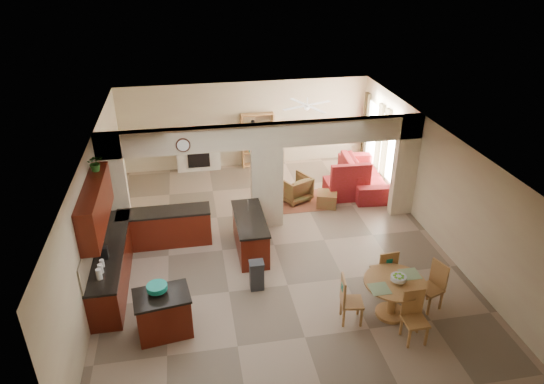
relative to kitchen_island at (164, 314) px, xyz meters
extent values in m
plane|color=gray|center=(2.59, 2.57, -0.45)|extent=(10.00, 10.00, 0.00)
plane|color=white|center=(2.59, 2.57, 2.35)|extent=(10.00, 10.00, 0.00)
plane|color=beige|center=(2.59, 7.57, 0.95)|extent=(8.00, 0.00, 8.00)
plane|color=beige|center=(2.59, -2.43, 0.95)|extent=(8.00, 0.00, 8.00)
plane|color=beige|center=(-1.41, 2.57, 0.95)|extent=(0.00, 10.00, 10.00)
plane|color=beige|center=(6.59, 2.57, 0.95)|extent=(0.00, 10.00, 10.00)
cube|color=beige|center=(-1.11, 3.57, 0.95)|extent=(0.60, 0.25, 2.80)
cube|color=beige|center=(2.59, 3.57, 0.65)|extent=(0.80, 0.25, 2.20)
cube|color=beige|center=(6.29, 3.57, 0.95)|extent=(0.60, 0.25, 2.80)
cube|color=beige|center=(2.59, 3.57, 2.05)|extent=(8.00, 0.25, 0.60)
cube|color=#481908|center=(-1.11, 1.77, -0.02)|extent=(0.60, 3.20, 0.86)
cube|color=black|center=(-1.11, 1.77, 0.44)|extent=(0.62, 3.22, 0.05)
cube|color=gray|center=(-1.39, 1.77, 0.75)|extent=(0.02, 3.20, 0.55)
cube|color=#481908|center=(-0.01, 3.14, -0.02)|extent=(2.20, 0.60, 0.86)
cube|color=black|center=(-0.01, 3.14, 0.44)|extent=(2.22, 0.62, 0.05)
cube|color=#481908|center=(-1.23, 1.77, 1.47)|extent=(0.35, 2.40, 0.90)
cube|color=#481908|center=(1.99, 2.47, -0.02)|extent=(0.65, 1.80, 0.86)
cube|color=black|center=(1.99, 2.47, 0.44)|extent=(0.70, 1.85, 0.05)
cube|color=silver|center=(1.99, 1.62, -0.03)|extent=(0.58, 0.04, 0.70)
cylinder|color=#472217|center=(0.59, 3.42, 2.00)|extent=(0.34, 0.03, 0.34)
cube|color=#9D4F39|center=(3.79, 4.67, -0.44)|extent=(1.60, 1.30, 0.01)
cube|color=beige|center=(0.99, 7.41, 0.10)|extent=(1.40, 0.28, 1.10)
cube|color=black|center=(0.99, 7.27, 0.05)|extent=(0.70, 0.04, 0.70)
cube|color=beige|center=(0.99, 7.39, 0.70)|extent=(1.60, 0.35, 0.10)
cube|color=olive|center=(2.94, 7.39, 0.45)|extent=(1.00, 0.32, 1.80)
cube|color=white|center=(6.56, 4.87, 0.75)|extent=(0.02, 0.90, 1.90)
cube|color=white|center=(6.56, 6.57, 0.75)|extent=(0.02, 0.90, 1.90)
cube|color=white|center=(6.56, 5.72, 0.60)|extent=(0.02, 0.70, 2.10)
cube|color=#46261C|center=(6.52, 4.27, 0.75)|extent=(0.10, 0.28, 2.30)
cube|color=#46261C|center=(6.52, 5.47, 0.75)|extent=(0.10, 0.28, 2.30)
cube|color=#46261C|center=(6.52, 5.97, 0.75)|extent=(0.10, 0.28, 2.30)
cube|color=#46261C|center=(6.52, 7.17, 0.75)|extent=(0.10, 0.28, 2.30)
cylinder|color=white|center=(4.09, 5.57, 2.11)|extent=(1.00, 1.00, 0.10)
cube|color=#481908|center=(0.00, 0.00, -0.03)|extent=(1.06, 0.81, 0.84)
cube|color=black|center=(0.00, 0.00, 0.42)|extent=(1.11, 0.87, 0.05)
cylinder|color=#138775|center=(-0.06, 0.08, 0.53)|extent=(0.38, 0.38, 0.18)
cube|color=#2B2B2D|center=(1.92, 1.00, -0.14)|extent=(0.29, 0.25, 0.62)
cylinder|color=olive|center=(4.43, -0.31, 0.35)|extent=(1.20, 1.20, 0.04)
cylinder|color=olive|center=(4.43, -0.31, -0.04)|extent=(0.17, 0.17, 0.78)
cylinder|color=olive|center=(4.43, -0.31, -0.41)|extent=(0.61, 0.61, 0.07)
cylinder|color=#61B526|center=(4.48, -0.34, 0.45)|extent=(0.30, 0.30, 0.16)
imported|color=maroon|center=(5.89, 5.30, -0.05)|extent=(2.79, 1.29, 0.79)
cube|color=maroon|center=(5.13, 4.80, -0.22)|extent=(1.18, 0.97, 0.46)
imported|color=maroon|center=(3.60, 4.81, -0.08)|extent=(1.07, 1.08, 0.74)
cube|color=maroon|center=(4.43, 4.30, -0.25)|extent=(0.70, 0.70, 0.40)
imported|color=#1F5115|center=(-1.23, 2.49, 2.10)|extent=(0.40, 0.37, 0.36)
cube|color=olive|center=(4.55, 0.53, 0.00)|extent=(0.45, 0.45, 0.05)
cube|color=olive|center=(4.71, 0.71, -0.23)|extent=(0.04, 0.04, 0.44)
cube|color=olive|center=(4.37, 0.68, -0.23)|extent=(0.04, 0.04, 0.44)
cube|color=olive|center=(4.74, 0.37, -0.23)|extent=(0.04, 0.04, 0.44)
cube|color=olive|center=(4.40, 0.34, -0.23)|extent=(0.04, 0.04, 0.44)
cube|color=olive|center=(4.57, 0.34, 0.30)|extent=(0.42, 0.07, 0.55)
cube|color=#138775|center=(4.57, 0.31, 0.37)|extent=(0.14, 0.02, 0.14)
cube|color=olive|center=(5.26, -0.23, 0.00)|extent=(0.54, 0.54, 0.05)
cube|color=olive|center=(5.04, -0.13, -0.23)|extent=(0.04, 0.04, 0.44)
cube|color=olive|center=(5.15, -0.45, -0.23)|extent=(0.04, 0.04, 0.44)
cube|color=olive|center=(5.36, -0.01, -0.23)|extent=(0.04, 0.04, 0.44)
cube|color=olive|center=(5.47, -0.33, -0.23)|extent=(0.04, 0.04, 0.44)
cube|color=olive|center=(5.44, -0.17, 0.30)|extent=(0.18, 0.41, 0.55)
cube|color=#138775|center=(5.46, -0.16, 0.37)|extent=(0.06, 0.14, 0.14)
cube|color=olive|center=(4.56, -1.04, 0.00)|extent=(0.42, 0.42, 0.05)
cube|color=olive|center=(4.39, -1.22, -0.23)|extent=(0.04, 0.04, 0.44)
cube|color=olive|center=(4.73, -1.21, -0.23)|extent=(0.04, 0.04, 0.44)
cube|color=olive|center=(4.39, -0.88, -0.23)|extent=(0.04, 0.04, 0.44)
cube|color=olive|center=(4.73, -0.87, -0.23)|extent=(0.04, 0.04, 0.44)
cube|color=olive|center=(4.56, -0.85, 0.30)|extent=(0.42, 0.04, 0.55)
cube|color=#138775|center=(4.55, -0.83, 0.37)|extent=(0.14, 0.01, 0.14)
cube|color=olive|center=(3.58, -0.33, 0.00)|extent=(0.48, 0.48, 0.05)
cube|color=olive|center=(3.72, -0.53, -0.23)|extent=(0.04, 0.04, 0.44)
cube|color=olive|center=(3.78, -0.19, -0.23)|extent=(0.04, 0.04, 0.44)
cube|color=olive|center=(3.38, -0.47, -0.23)|extent=(0.04, 0.04, 0.44)
cube|color=olive|center=(3.44, -0.14, -0.23)|extent=(0.04, 0.04, 0.44)
cube|color=olive|center=(3.39, -0.30, 0.30)|extent=(0.11, 0.42, 0.55)
cube|color=#138775|center=(3.37, -0.30, 0.37)|extent=(0.03, 0.14, 0.14)
camera|label=1|loc=(0.75, -7.28, 6.19)|focal=32.00mm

